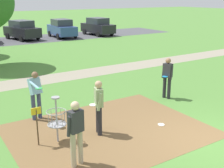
% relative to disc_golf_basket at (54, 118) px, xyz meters
% --- Properties ---
extents(ground_plane, '(160.00, 160.00, 0.00)m').
position_rel_disc_golf_basket_xyz_m(ground_plane, '(3.85, -2.46, -0.75)').
color(ground_plane, '#518438').
extents(dirt_tee_pad, '(6.02, 4.65, 0.01)m').
position_rel_disc_golf_basket_xyz_m(dirt_tee_pad, '(1.72, -0.21, -0.75)').
color(dirt_tee_pad, brown).
rests_on(dirt_tee_pad, ground).
extents(disc_golf_basket, '(0.98, 0.58, 1.39)m').
position_rel_disc_golf_basket_xyz_m(disc_golf_basket, '(0.00, 0.00, 0.00)').
color(disc_golf_basket, '#9E9EA3').
rests_on(disc_golf_basket, ground).
extents(player_foreground_watching, '(0.49, 0.43, 1.71)m').
position_rel_disc_golf_basket_xyz_m(player_foreground_watching, '(-0.01, -1.43, 0.21)').
color(player_foreground_watching, tan).
rests_on(player_foreground_watching, ground).
extents(player_throwing, '(0.44, 0.50, 1.71)m').
position_rel_disc_golf_basket_xyz_m(player_throwing, '(1.35, -0.21, 0.21)').
color(player_throwing, '#232328').
rests_on(player_throwing, ground).
extents(player_waiting_left, '(0.44, 0.49, 1.71)m').
position_rel_disc_golf_basket_xyz_m(player_waiting_left, '(5.39, 1.13, 0.21)').
color(player_waiting_left, '#232328').
rests_on(player_waiting_left, ground).
extents(player_waiting_right, '(0.42, 1.16, 1.71)m').
position_rel_disc_golf_basket_xyz_m(player_waiting_right, '(0.10, 1.91, 0.23)').
color(player_waiting_right, '#384260').
rests_on(player_waiting_right, ground).
extents(frisbee_by_tee, '(0.22, 0.22, 0.02)m').
position_rel_disc_golf_basket_xyz_m(frisbee_by_tee, '(3.41, -0.78, -0.74)').
color(frisbee_by_tee, white).
rests_on(frisbee_by_tee, ground).
extents(parking_lot_strip, '(36.00, 6.00, 0.01)m').
position_rel_disc_golf_basket_xyz_m(parking_lot_strip, '(3.85, 21.33, -0.75)').
color(parking_lot_strip, '#4C4C51').
rests_on(parking_lot_strip, ground).
extents(parked_car_center_left, '(2.71, 4.50, 1.84)m').
position_rel_disc_golf_basket_xyz_m(parked_car_center_left, '(5.35, 21.55, 0.17)').
color(parked_car_center_left, black).
rests_on(parked_car_center_left, ground).
extents(parked_car_center_right, '(2.15, 4.29, 1.84)m').
position_rel_disc_golf_basket_xyz_m(parked_car_center_right, '(9.21, 20.85, 0.17)').
color(parked_car_center_right, '#2D4784').
rests_on(parked_car_center_right, ground).
extents(parked_car_rightmost, '(2.23, 4.33, 1.84)m').
position_rel_disc_golf_basket_xyz_m(parked_car_rightmost, '(13.28, 20.56, 0.17)').
color(parked_car_rightmost, black).
rests_on(parked_car_rightmost, ground).
extents(gravel_path, '(40.00, 1.75, 0.00)m').
position_rel_disc_golf_basket_xyz_m(gravel_path, '(3.85, 6.61, -0.75)').
color(gravel_path, gray).
rests_on(gravel_path, ground).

